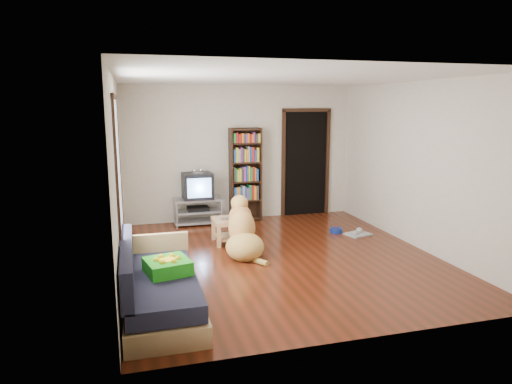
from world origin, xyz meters
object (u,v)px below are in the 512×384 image
object	(u,v)px
tv_stand	(198,210)
crt_tv	(197,185)
coffee_table	(230,226)
grey_rag	(358,234)
dog	(243,234)
dog_bowl	(336,230)
sofa	(157,290)
bookshelf	(245,169)
green_cushion	(167,266)
laptop	(231,219)

from	to	relation	value
tv_stand	crt_tv	xyz separation A→B (m)	(0.00, 0.02, 0.47)
tv_stand	coffee_table	distance (m)	1.36
grey_rag	tv_stand	xyz separation A→B (m)	(-2.57, 1.49, 0.25)
grey_rag	coffee_table	distance (m)	2.26
grey_rag	dog	world-z (taller)	dog
dog_bowl	dog	bearing A→B (deg)	-158.23
coffee_table	dog	distance (m)	0.68
grey_rag	crt_tv	size ratio (longest dim) A/B	0.69
crt_tv	sofa	size ratio (longest dim) A/B	0.32
coffee_table	sofa	bearing A→B (deg)	-119.57
tv_stand	crt_tv	bearing A→B (deg)	90.00
coffee_table	dog	xyz separation A→B (m)	(0.05, -0.68, 0.05)
sofa	coffee_table	world-z (taller)	sofa
tv_stand	bookshelf	distance (m)	1.20
green_cushion	sofa	size ratio (longest dim) A/B	0.25
crt_tv	tv_stand	bearing A→B (deg)	-90.00
grey_rag	green_cushion	bearing A→B (deg)	-148.68
grey_rag	bookshelf	distance (m)	2.47
green_cushion	grey_rag	xyz separation A→B (m)	(3.42, 2.08, -0.48)
laptop	sofa	bearing A→B (deg)	-130.90
bookshelf	coffee_table	bearing A→B (deg)	-113.44
dog_bowl	coffee_table	distance (m)	1.95
grey_rag	dog_bowl	bearing A→B (deg)	140.19
green_cushion	grey_rag	bearing A→B (deg)	18.60
coffee_table	dog	world-z (taller)	dog
dog_bowl	coffee_table	size ratio (longest dim) A/B	0.40
dog_bowl	green_cushion	bearing A→B (deg)	-143.24
dog_bowl	tv_stand	distance (m)	2.60
grey_rag	tv_stand	size ratio (longest dim) A/B	0.44
green_cushion	coffee_table	world-z (taller)	green_cushion
dog	dog_bowl	bearing A→B (deg)	21.77
laptop	dog_bowl	xyz separation A→B (m)	(1.94, 0.11, -0.37)
laptop	dog_bowl	size ratio (longest dim) A/B	1.30
bookshelf	coffee_table	xyz separation A→B (m)	(-0.61, -1.41, -0.72)
laptop	sofa	distance (m)	2.63
dog	crt_tv	bearing A→B (deg)	100.79
dog_bowl	bookshelf	world-z (taller)	bookshelf
laptop	grey_rag	size ratio (longest dim) A/B	0.71
tv_stand	grey_rag	bearing A→B (deg)	-30.10
green_cushion	laptop	world-z (taller)	green_cushion
green_cushion	laptop	size ratio (longest dim) A/B	1.58
dog_bowl	crt_tv	xyz separation A→B (m)	(-2.27, 1.26, 0.70)
green_cushion	crt_tv	world-z (taller)	crt_tv
green_cushion	coffee_table	xyz separation A→B (m)	(1.19, 2.25, -0.22)
grey_rag	bookshelf	size ratio (longest dim) A/B	0.22
crt_tv	dog_bowl	bearing A→B (deg)	-29.07
grey_rag	sofa	world-z (taller)	sofa
green_cushion	sofa	xyz separation A→B (m)	(-0.12, -0.06, -0.23)
tv_stand	coffee_table	bearing A→B (deg)	-75.68
tv_stand	crt_tv	size ratio (longest dim) A/B	1.55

